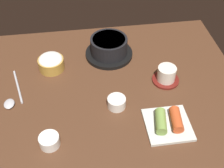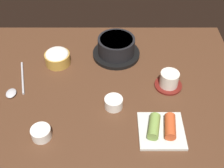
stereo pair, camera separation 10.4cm
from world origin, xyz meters
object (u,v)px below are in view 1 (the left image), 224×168
(tea_cup_with_saucer, at_px, (166,74))
(banchan_cup_center, at_px, (117,102))
(kimchi_plate, at_px, (168,123))
(side_bowl_near, at_px, (49,141))
(spoon, at_px, (12,98))
(stone_pot, at_px, (109,47))
(rice_bowl, at_px, (51,62))

(tea_cup_with_saucer, relative_size, banchan_cup_center, 1.60)
(kimchi_plate, bearing_deg, side_bowl_near, -177.10)
(side_bowl_near, bearing_deg, kimchi_plate, 2.90)
(kimchi_plate, bearing_deg, spoon, 159.29)
(side_bowl_near, bearing_deg, spoon, 122.16)
(stone_pot, distance_m, side_bowl_near, 0.47)
(rice_bowl, relative_size, kimchi_plate, 0.69)
(stone_pot, bearing_deg, kimchi_plate, -70.28)
(stone_pot, bearing_deg, banchan_cup_center, -92.39)
(stone_pot, relative_size, kimchi_plate, 1.33)
(tea_cup_with_saucer, height_order, kimchi_plate, tea_cup_with_saucer)
(tea_cup_with_saucer, distance_m, banchan_cup_center, 0.22)
(rice_bowl, relative_size, side_bowl_near, 1.58)
(stone_pot, xyz_separation_m, tea_cup_with_saucer, (0.19, -0.18, -0.01))
(tea_cup_with_saucer, bearing_deg, rice_bowl, 163.25)
(side_bowl_near, bearing_deg, stone_pot, 59.81)
(banchan_cup_center, xyz_separation_m, side_bowl_near, (-0.22, -0.12, -0.00))
(rice_bowl, distance_m, spoon, 0.20)
(rice_bowl, xyz_separation_m, side_bowl_near, (-0.00, -0.35, -0.01))
(side_bowl_near, height_order, spoon, side_bowl_near)
(rice_bowl, bearing_deg, tea_cup_with_saucer, -16.75)
(kimchi_plate, relative_size, spoon, 0.74)
(banchan_cup_center, bearing_deg, kimchi_plate, -35.18)
(stone_pot, height_order, banchan_cup_center, stone_pot)
(tea_cup_with_saucer, height_order, banchan_cup_center, tea_cup_with_saucer)
(side_bowl_near, relative_size, spoon, 0.32)
(kimchi_plate, distance_m, side_bowl_near, 0.37)
(kimchi_plate, xyz_separation_m, side_bowl_near, (-0.37, -0.02, 0.00))
(tea_cup_with_saucer, relative_size, spoon, 0.51)
(tea_cup_with_saucer, height_order, spoon, tea_cup_with_saucer)
(banchan_cup_center, distance_m, spoon, 0.36)
(rice_bowl, height_order, spoon, rice_bowl)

